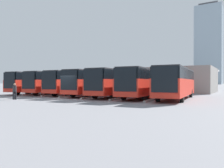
{
  "coord_description": "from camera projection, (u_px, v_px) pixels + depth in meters",
  "views": [
    {
      "loc": [
        -16.46,
        17.67,
        1.78
      ],
      "look_at": [
        -2.46,
        -5.9,
        1.56
      ],
      "focal_mm": 35.0,
      "sensor_mm": 36.0,
      "label": 1
    }
  ],
  "objects": [
    {
      "name": "station_building",
      "position": [
        145.0,
        80.0,
        43.19
      ],
      "size": [
        25.22,
        14.86,
        4.31
      ],
      "color": "gray",
      "rests_on": "ground_plane"
    },
    {
      "name": "bus_6",
      "position": [
        41.0,
        82.0,
        34.25
      ],
      "size": [
        3.46,
        12.02,
        3.22
      ],
      "rotation": [
        0.0,
        0.0,
        0.09
      ],
      "color": "red",
      "rests_on": "ground_plane"
    },
    {
      "name": "bus_1",
      "position": [
        145.0,
        82.0,
        24.67
      ],
      "size": [
        3.46,
        12.02,
        3.22
      ],
      "rotation": [
        0.0,
        0.0,
        0.09
      ],
      "color": "red",
      "rests_on": "ground_plane"
    },
    {
      "name": "bus_5",
      "position": [
        59.0,
        82.0,
        32.66
      ],
      "size": [
        3.46,
        12.02,
        3.22
      ],
      "rotation": [
        0.0,
        0.0,
        0.09
      ],
      "color": "red",
      "rests_on": "ground_plane"
    },
    {
      "name": "curb_divider_4",
      "position": [
        60.0,
        94.0,
        30.32
      ],
      "size": [
        0.86,
        7.09,
        0.15
      ],
      "primitive_type": "cube",
      "rotation": [
        0.0,
        0.0,
        0.09
      ],
      "color": "#9E9E99",
      "rests_on": "ground_plane"
    },
    {
      "name": "curb_divider_5",
      "position": [
        42.0,
        94.0,
        32.07
      ],
      "size": [
        0.86,
        7.09,
        0.15
      ],
      "primitive_type": "cube",
      "rotation": [
        0.0,
        0.0,
        0.09
      ],
      "color": "#9E9E99",
      "rests_on": "ground_plane"
    },
    {
      "name": "ground_plane",
      "position": [
        65.0,
        99.0,
        23.61
      ],
      "size": [
        600.0,
        600.0,
        0.0
      ],
      "primitive_type": "plane",
      "color": "gray"
    },
    {
      "name": "bus_3",
      "position": [
        96.0,
        82.0,
        28.7
      ],
      "size": [
        3.46,
        12.02,
        3.22
      ],
      "rotation": [
        0.0,
        0.0,
        0.09
      ],
      "color": "red",
      "rests_on": "ground_plane"
    },
    {
      "name": "pedestrian",
      "position": [
        15.0,
        91.0,
        22.38
      ],
      "size": [
        0.46,
        0.46,
        1.67
      ],
      "rotation": [
        0.0,
        0.0,
        4.43
      ],
      "color": "black",
      "rests_on": "ground_plane"
    },
    {
      "name": "bus_0",
      "position": [
        176.0,
        82.0,
        22.91
      ],
      "size": [
        3.46,
        12.02,
        3.22
      ],
      "rotation": [
        0.0,
        0.0,
        0.09
      ],
      "color": "red",
      "rests_on": "ground_plane"
    },
    {
      "name": "curb_divider_2",
      "position": [
        98.0,
        97.0,
        25.93
      ],
      "size": [
        0.86,
        7.09,
        0.15
      ],
      "primitive_type": "cube",
      "rotation": [
        0.0,
        0.0,
        0.09
      ],
      "color": "#9E9E99",
      "rests_on": "ground_plane"
    },
    {
      "name": "curb_divider_1",
      "position": [
        124.0,
        98.0,
        24.08
      ],
      "size": [
        0.86,
        7.09,
        0.15
      ],
      "primitive_type": "cube",
      "rotation": [
        0.0,
        0.0,
        0.09
      ],
      "color": "#9E9E99",
      "rests_on": "ground_plane"
    },
    {
      "name": "bus_4",
      "position": [
        78.0,
        82.0,
        30.92
      ],
      "size": [
        3.46,
        12.02,
        3.22
      ],
      "rotation": [
        0.0,
        0.0,
        0.09
      ],
      "color": "red",
      "rests_on": "ground_plane"
    },
    {
      "name": "bus_2",
      "position": [
        118.0,
        82.0,
        26.52
      ],
      "size": [
        3.46,
        12.02,
        3.22
      ],
      "rotation": [
        0.0,
        0.0,
        0.09
      ],
      "color": "red",
      "rests_on": "ground_plane"
    },
    {
      "name": "curb_divider_3",
      "position": [
        77.0,
        95.0,
        28.11
      ],
      "size": [
        0.86,
        7.09,
        0.15
      ],
      "primitive_type": "cube",
      "rotation": [
        0.0,
        0.0,
        0.09
      ],
      "color": "#9E9E99",
      "rests_on": "ground_plane"
    },
    {
      "name": "office_tower",
      "position": [
        209.0,
        45.0,
        192.82
      ],
      "size": [
        21.7,
        21.7,
        70.19
      ],
      "color": "#93A8B7",
      "rests_on": "ground_plane"
    },
    {
      "name": "curb_divider_0",
      "position": [
        155.0,
        99.0,
        22.32
      ],
      "size": [
        0.86,
        7.09,
        0.15
      ],
      "primitive_type": "cube",
      "rotation": [
        0.0,
        0.0,
        0.09
      ],
      "color": "#9E9E99",
      "rests_on": "ground_plane"
    }
  ]
}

